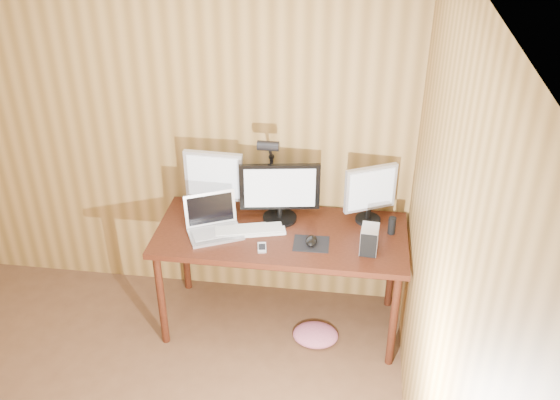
% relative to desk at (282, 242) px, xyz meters
% --- Properties ---
extents(desk, '(1.60, 0.70, 0.75)m').
position_rel_desk_xyz_m(desk, '(0.00, 0.00, 0.00)').
color(desk, '#38160B').
rests_on(desk, floor).
extents(monitor_center, '(0.51, 0.22, 0.40)m').
position_rel_desk_xyz_m(monitor_center, '(-0.03, 0.08, 0.33)').
color(monitor_center, black).
rests_on(monitor_center, desk).
extents(monitor_left, '(0.39, 0.18, 0.44)m').
position_rel_desk_xyz_m(monitor_left, '(-0.47, 0.13, 0.36)').
color(monitor_left, black).
rests_on(monitor_left, desk).
extents(monitor_right, '(0.33, 0.18, 0.40)m').
position_rel_desk_xyz_m(monitor_right, '(0.55, 0.14, 0.33)').
color(monitor_right, black).
rests_on(monitor_right, desk).
extents(laptop, '(0.41, 0.37, 0.24)m').
position_rel_desk_xyz_m(laptop, '(-0.43, -0.11, 0.18)').
color(laptop, silver).
rests_on(laptop, desk).
extents(keyboard, '(0.48, 0.26, 0.02)m').
position_rel_desk_xyz_m(keyboard, '(-0.20, -0.09, 0.13)').
color(keyboard, white).
rests_on(keyboard, desk).
extents(mousepad, '(0.23, 0.19, 0.00)m').
position_rel_desk_xyz_m(mousepad, '(0.20, -0.17, 0.12)').
color(mousepad, black).
rests_on(mousepad, desk).
extents(mouse, '(0.08, 0.12, 0.04)m').
position_rel_desk_xyz_m(mouse, '(0.20, -0.17, 0.15)').
color(mouse, black).
rests_on(mouse, mousepad).
extents(hard_drive, '(0.11, 0.16, 0.16)m').
position_rel_desk_xyz_m(hard_drive, '(0.55, -0.20, 0.20)').
color(hard_drive, silver).
rests_on(hard_drive, desk).
extents(phone, '(0.07, 0.11, 0.01)m').
position_rel_desk_xyz_m(phone, '(-0.09, -0.26, 0.13)').
color(phone, silver).
rests_on(phone, desk).
extents(speaker, '(0.05, 0.05, 0.12)m').
position_rel_desk_xyz_m(speaker, '(0.70, 0.01, 0.18)').
color(speaker, black).
rests_on(speaker, desk).
extents(desk_lamp, '(0.13, 0.19, 0.59)m').
position_rel_desk_xyz_m(desk_lamp, '(-0.10, 0.16, 0.49)').
color(desk_lamp, black).
rests_on(desk_lamp, desk).
extents(fabric_pile, '(0.35, 0.31, 0.10)m').
position_rel_desk_xyz_m(fabric_pile, '(0.25, -0.22, -0.58)').
color(fabric_pile, '#BD5B76').
rests_on(fabric_pile, floor).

